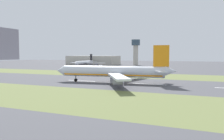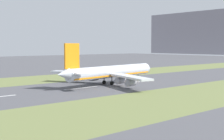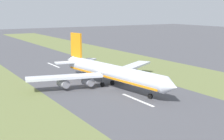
# 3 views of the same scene
# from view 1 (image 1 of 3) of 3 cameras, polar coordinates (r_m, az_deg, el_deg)

# --- Properties ---
(ground_plane) EXTENTS (800.00, 800.00, 0.00)m
(ground_plane) POSITION_cam_1_polar(r_m,az_deg,el_deg) (121.34, -0.06, -3.23)
(ground_plane) COLOR #4C4C51
(grass_median_west) EXTENTS (40.00, 600.00, 0.01)m
(grass_median_west) POSITION_cam_1_polar(r_m,az_deg,el_deg) (81.74, -11.86, -6.91)
(grass_median_west) COLOR olive
(grass_median_west) RESTS_ON ground
(grass_median_east) EXTENTS (40.00, 600.00, 0.01)m
(grass_median_east) POSITION_cam_1_polar(r_m,az_deg,el_deg) (163.76, 5.76, -1.34)
(grass_median_east) COLOR olive
(grass_median_east) RESTS_ON ground
(centreline_dash_mid) EXTENTS (1.20, 18.00, 0.01)m
(centreline_dash_mid) POSITION_cam_1_polar(r_m,az_deg,el_deg) (115.35, 9.66, -3.67)
(centreline_dash_mid) COLOR silver
(centreline_dash_mid) RESTS_ON ground
(centreline_dash_far) EXTENTS (1.20, 18.00, 0.01)m
(centreline_dash_far) POSITION_cam_1_polar(r_m,az_deg,el_deg) (129.55, -7.94, -2.80)
(centreline_dash_far) COLOR silver
(centreline_dash_far) RESTS_ON ground
(airplane_main_jet) EXTENTS (63.57, 67.14, 20.20)m
(airplane_main_jet) POSITION_cam_1_polar(r_m,az_deg,el_deg) (118.15, 0.90, -0.49)
(airplane_main_jet) COLOR silver
(airplane_main_jet) RESTS_ON ground
(terminal_building) EXTENTS (36.00, 74.12, 13.24)m
(terminal_building) POSITION_cam_1_polar(r_m,az_deg,el_deg) (327.85, -4.91, 2.55)
(terminal_building) COLOR #BCB7A8
(terminal_building) RESTS_ON ground
(control_tower) EXTENTS (12.00, 12.00, 36.18)m
(control_tower) POSITION_cam_1_polar(r_m,az_deg,el_deg) (312.13, 6.21, 5.34)
(control_tower) COLOR #BCB7A8
(control_tower) RESTS_ON ground
(airplane_parked_apron) EXTENTS (53.19, 50.71, 15.99)m
(airplane_parked_apron) POSITION_cam_1_polar(r_m,az_deg,el_deg) (284.79, -7.02, 1.92)
(airplane_parked_apron) COLOR silver
(airplane_parked_apron) RESTS_ON ground
(service_truck) EXTENTS (5.47, 6.05, 3.10)m
(service_truck) POSITION_cam_1_polar(r_m,az_deg,el_deg) (258.60, -2.87, 1.04)
(service_truck) COLOR #4C4C51
(service_truck) RESTS_ON ground
(apron_car) EXTENTS (4.75, 3.41, 2.03)m
(apron_car) POSITION_cam_1_polar(r_m,az_deg,el_deg) (260.51, -4.32, 0.91)
(apron_car) COLOR #B2231E
(apron_car) RESTS_ON ground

